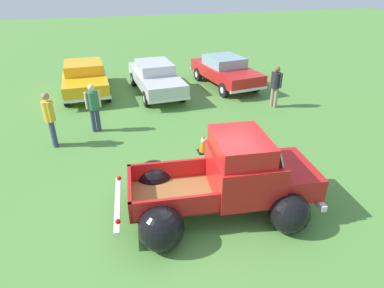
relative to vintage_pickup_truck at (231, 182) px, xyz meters
name	(u,v)px	position (x,y,z in m)	size (l,w,h in m)	color
ground_plane	(214,209)	(-0.39, 0.04, -0.76)	(80.00, 80.00, 0.00)	#548C3D
vintage_pickup_truck	(231,182)	(0.00, 0.00, 0.00)	(4.78, 3.12, 1.96)	black
show_car_0	(85,77)	(-3.30, 9.79, 0.03)	(2.06, 4.53, 1.43)	black
show_car_1	(156,77)	(-0.15, 8.90, 0.03)	(2.03, 4.80, 1.43)	black
show_car_2	(225,70)	(3.36, 9.06, 0.03)	(2.45, 4.61, 1.43)	black
spectator_0	(276,84)	(4.28, 5.75, 0.23)	(0.47, 0.50, 1.73)	gray
spectator_1	(49,116)	(-4.32, 4.58, 0.29)	(0.43, 0.53, 1.82)	navy
spectator_2	(93,105)	(-2.97, 5.38, 0.23)	(0.54, 0.39, 1.73)	navy
lane_cone_0	(204,143)	(0.24, 2.83, -0.45)	(0.36, 0.36, 0.63)	black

